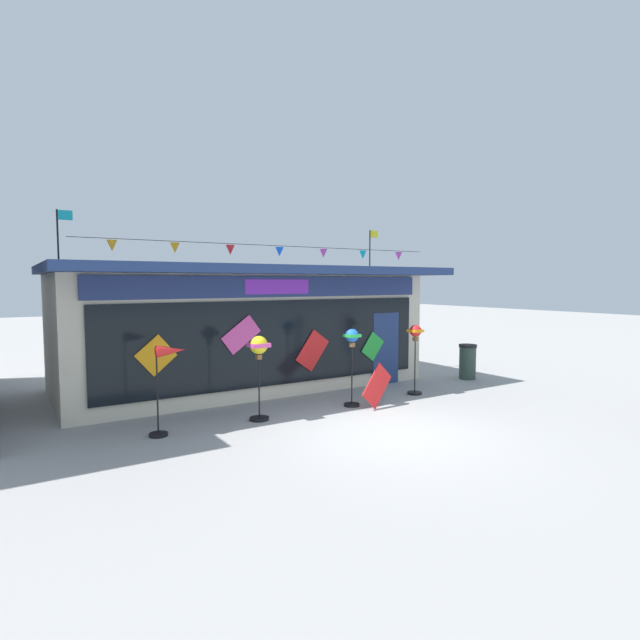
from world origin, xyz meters
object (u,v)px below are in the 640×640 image
at_px(kite_shop_building, 243,326).
at_px(wind_spinner_left, 259,355).
at_px(wind_spinner_far_left, 168,367).
at_px(trash_bin, 468,361).
at_px(display_kite_on_ground, 377,386).
at_px(wind_spinner_center_right, 415,343).
at_px(wind_spinner_center_left, 352,349).

bearing_deg(kite_shop_building, wind_spinner_left, -108.99).
bearing_deg(wind_spinner_far_left, wind_spinner_left, -0.89).
height_order(kite_shop_building, trash_bin, kite_shop_building).
bearing_deg(wind_spinner_far_left, display_kite_on_ground, -6.57).
xyz_separation_m(kite_shop_building, trash_bin, (5.90, -2.80, -1.14)).
relative_size(kite_shop_building, display_kite_on_ground, 10.61).
xyz_separation_m(wind_spinner_left, wind_spinner_center_right, (4.39, 0.05, -0.05)).
xyz_separation_m(wind_spinner_center_left, trash_bin, (4.80, 0.79, -0.80)).
relative_size(kite_shop_building, wind_spinner_center_left, 5.51).
height_order(trash_bin, display_kite_on_ground, trash_bin).
height_order(wind_spinner_center_left, wind_spinner_center_right, wind_spinner_center_left).
relative_size(wind_spinner_center_right, display_kite_on_ground, 1.91).
xyz_separation_m(wind_spinner_far_left, trash_bin, (8.96, 0.68, -0.75)).
bearing_deg(wind_spinner_center_left, wind_spinner_left, 178.00).
distance_m(trash_bin, display_kite_on_ground, 4.56).
relative_size(wind_spinner_center_left, wind_spinner_center_right, 1.01).
relative_size(kite_shop_building, trash_bin, 9.65).
height_order(wind_spinner_center_left, trash_bin, wind_spinner_center_left).
distance_m(wind_spinner_far_left, wind_spinner_center_left, 4.17).
bearing_deg(display_kite_on_ground, wind_spinner_left, 169.63).
bearing_deg(wind_spinner_center_right, trash_bin, 13.60).
xyz_separation_m(wind_spinner_far_left, display_kite_on_ground, (4.57, -0.53, -0.77)).
bearing_deg(wind_spinner_left, kite_shop_building, 71.01).
bearing_deg(wind_spinner_far_left, trash_bin, 4.32).
relative_size(wind_spinner_far_left, wind_spinner_center_left, 0.95).
bearing_deg(trash_bin, wind_spinner_center_left, -170.69).
relative_size(wind_spinner_left, wind_spinner_center_left, 0.98).
relative_size(wind_spinner_far_left, display_kite_on_ground, 1.83).
xyz_separation_m(wind_spinner_left, display_kite_on_ground, (2.72, -0.50, -0.86)).
relative_size(wind_spinner_far_left, wind_spinner_center_right, 0.96).
distance_m(wind_spinner_center_left, trash_bin, 4.93).
height_order(wind_spinner_center_left, display_kite_on_ground, wind_spinner_center_left).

